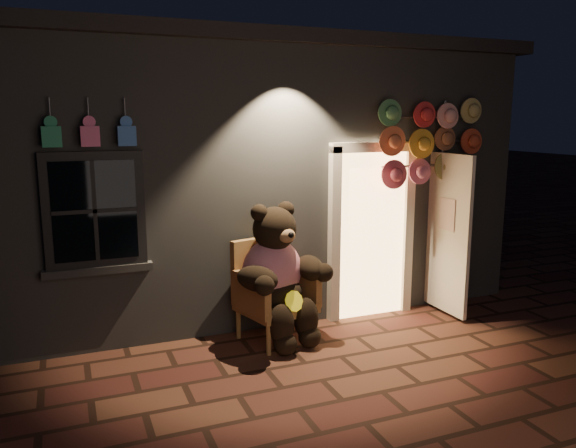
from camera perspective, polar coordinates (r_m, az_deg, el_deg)
ground at (r=5.60m, az=3.49°, el=-15.57°), size 60.00×60.00×0.00m
shop_building at (r=8.82m, az=-7.58°, el=5.81°), size 7.30×5.95×3.51m
wicker_armchair at (r=6.39m, az=-1.72°, el=-6.69°), size 0.92×0.88×1.13m
teddy_bear at (r=6.21m, az=-1.06°, el=-5.14°), size 1.10×0.99×1.57m
hat_rack at (r=7.18m, az=14.29°, el=8.13°), size 1.53×0.22×2.71m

